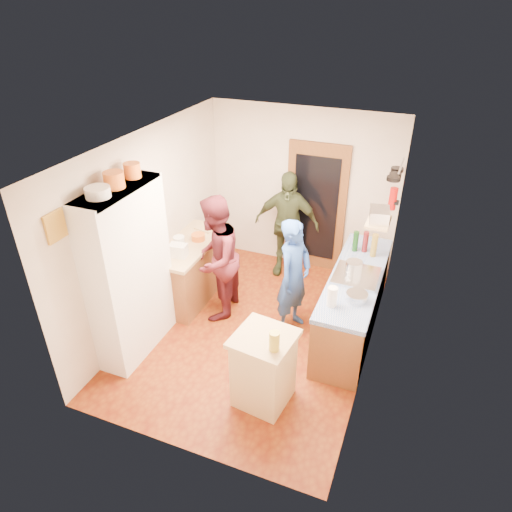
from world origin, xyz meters
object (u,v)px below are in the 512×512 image
Objects in this scene: right_counter_base at (353,305)px; island_base at (264,371)px; person_hob at (295,278)px; hutch_body at (130,273)px; person_back at (287,224)px; person_left at (219,258)px.

island_base is at bearing -113.09° from right_counter_base.
person_hob reaches higher than island_base.
hutch_body is 1.27× the size of person_back.
right_counter_base is (2.50, 1.30, -0.68)m from hutch_body.
hutch_body is 1.97m from island_base.
island_base is (1.83, -0.28, -0.67)m from hutch_body.
right_counter_base is 1.27× the size of person_back.
hutch_body is 2.70m from person_back.
person_hob is 1.45m from person_back.
person_left is (-1.83, -0.26, 0.47)m from right_counter_base.
hutch_body is at bearing 171.43° from island_base.
hutch_body is 1.23× the size of person_left.
person_back is at bearing 37.11° from person_hob.
person_back is at bearing 103.10° from island_base.
person_hob is (-0.08, 1.33, 0.38)m from island_base.
right_counter_base is at bearing -57.08° from person_hob.
person_hob is at bearing 84.66° from person_left.
right_counter_base is at bearing 91.84° from person_left.
person_back is (-0.62, 2.68, 0.44)m from island_base.
person_hob is 0.93× the size of person_back.
person_back is at bearing 152.32° from person_left.
person_back reaches higher than person_hob.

